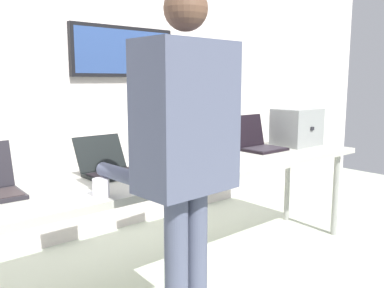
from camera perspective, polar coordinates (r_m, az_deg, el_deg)
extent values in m
cube|color=#B4BDA8|center=(2.97, 0.08, -18.11)|extent=(8.00, 8.00, 0.04)
cube|color=silver|center=(3.58, -12.00, 9.71)|extent=(8.00, 0.06, 2.78)
cube|color=black|center=(3.61, -9.58, 12.66)|extent=(0.98, 0.05, 0.43)
cube|color=navy|center=(3.60, -9.46, 12.68)|extent=(0.92, 0.02, 0.37)
cube|color=#B0AFA0|center=(2.71, 0.09, -3.53)|extent=(3.02, 0.70, 0.04)
cylinder|color=gray|center=(3.72, 19.54, -6.64)|extent=(0.05, 0.05, 0.73)
cylinder|color=gray|center=(3.98, 13.27, -5.35)|extent=(0.05, 0.05, 0.73)
cube|color=gray|center=(3.66, 14.53, 2.33)|extent=(0.39, 0.30, 0.32)
cube|color=black|center=(3.57, 16.57, 2.09)|extent=(0.04, 0.01, 0.03)
cube|color=black|center=(2.46, -10.92, -4.25)|extent=(0.32, 0.23, 0.02)
cube|color=#2E262C|center=(2.45, -10.79, -4.03)|extent=(0.29, 0.18, 0.00)
cube|color=black|center=(2.58, -12.84, -1.19)|extent=(0.32, 0.11, 0.21)
cube|color=#3B4378|center=(2.58, -12.87, -1.21)|extent=(0.29, 0.09, 0.18)
cube|color=#272525|center=(2.83, 1.57, -2.34)|extent=(0.32, 0.24, 0.02)
cube|color=#2A2C2D|center=(2.82, 1.74, -2.14)|extent=(0.29, 0.19, 0.00)
cube|color=#272525|center=(2.93, -0.61, 0.28)|extent=(0.32, 0.11, 0.21)
cube|color=#296333|center=(2.93, -0.65, 0.26)|extent=(0.29, 0.09, 0.18)
cube|color=black|center=(3.34, 9.99, -0.74)|extent=(0.34, 0.27, 0.02)
cube|color=#2F2931|center=(3.33, 10.18, -0.56)|extent=(0.31, 0.22, 0.00)
cube|color=black|center=(3.43, 7.96, 1.91)|extent=(0.34, 0.07, 0.26)
cube|color=white|center=(3.43, 7.92, 1.90)|extent=(0.31, 0.06, 0.23)
cylinder|color=#4E556C|center=(1.97, -2.21, -18.65)|extent=(0.11, 0.11, 0.84)
cylinder|color=#4E556C|center=(2.04, 0.54, -17.57)|extent=(0.11, 0.11, 0.84)
cube|color=#4E556C|center=(1.79, -0.86, 3.78)|extent=(0.45, 0.28, 0.66)
sphere|color=brown|center=(1.81, -0.90, 18.53)|extent=(0.19, 0.19, 0.19)
cylinder|color=#4E556C|center=(1.97, -10.14, -4.21)|extent=(0.08, 0.32, 0.07)
cylinder|color=#4E556C|center=(2.16, -2.76, -2.90)|extent=(0.08, 0.32, 0.07)
cylinder|color=white|center=(2.04, -12.69, -6.02)|extent=(0.08, 0.08, 0.09)
cube|color=white|center=(2.08, -16.13, -7.13)|extent=(0.23, 0.31, 0.00)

